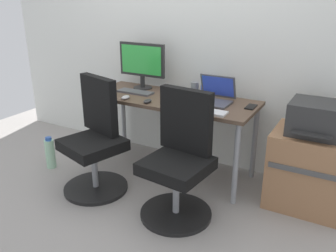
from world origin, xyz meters
TOP-DOWN VIEW (x-y plane):
  - ground_plane at (0.00, 0.00)m, footprint 5.28×5.28m
  - back_wall at (0.00, 0.38)m, footprint 4.40×0.04m
  - desk at (0.00, 0.00)m, footprint 1.52×0.60m
  - office_chair_left at (-0.41, -0.56)m, footprint 0.55×0.55m
  - office_chair_right at (0.38, -0.56)m, footprint 0.54×0.54m
  - side_cabinet at (1.21, 0.01)m, footprint 0.57×0.47m
  - printer at (1.21, 0.01)m, footprint 0.38×0.40m
  - water_bottle_on_floor at (-1.03, -0.51)m, footprint 0.09×0.09m
  - desktop_monitor at (-0.40, 0.16)m, footprint 0.48×0.18m
  - open_laptop at (0.38, 0.07)m, footprint 0.31×0.29m
  - keyboard_by_monitor at (-0.36, -0.02)m, footprint 0.34×0.12m
  - keyboard_by_laptop at (0.43, -0.22)m, footprint 0.34×0.12m
  - mouse_by_monitor at (-0.10, -0.23)m, footprint 0.06×0.10m
  - mouse_by_laptop at (-0.32, -0.23)m, footprint 0.06×0.10m
  - coffee_mug at (0.23, 0.23)m, footprint 0.08×0.08m
  - pen_cup at (0.12, 0.24)m, footprint 0.07×0.07m
  - phone_near_laptop at (0.70, 0.07)m, footprint 0.07×0.14m
  - notebook at (0.07, 0.00)m, footprint 0.21×0.15m

SIDE VIEW (x-z plane):
  - ground_plane at x=0.00m, z-range 0.00..0.00m
  - water_bottle_on_floor at x=-1.03m, z-range -0.01..0.30m
  - side_cabinet at x=1.21m, z-range 0.00..0.61m
  - office_chair_left at x=-0.41m, z-range -0.05..0.89m
  - office_chair_right at x=0.38m, z-range -0.05..0.89m
  - desk at x=0.00m, z-range 0.28..0.99m
  - phone_near_laptop at x=0.70m, z-range 0.71..0.72m
  - keyboard_by_monitor at x=-0.36m, z-range 0.71..0.73m
  - keyboard_by_laptop at x=0.43m, z-range 0.71..0.73m
  - notebook at x=0.07m, z-range 0.71..0.74m
  - printer at x=1.21m, z-range 0.61..0.85m
  - mouse_by_monitor at x=-0.10m, z-range 0.71..0.74m
  - mouse_by_laptop at x=-0.32m, z-range 0.71..0.74m
  - coffee_mug at x=0.23m, z-range 0.71..0.80m
  - pen_cup at x=0.12m, z-range 0.71..0.82m
  - open_laptop at x=0.38m, z-range 0.66..0.87m
  - desktop_monitor at x=-0.40m, z-range 0.74..1.18m
  - back_wall at x=0.00m, z-range 0.00..2.60m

